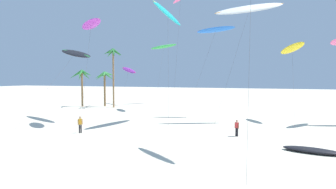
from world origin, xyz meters
TOP-DOWN VIEW (x-y plane):
  - palm_tree_0 at (-22.85, 47.34)m, footprint 3.97×4.31m
  - palm_tree_1 at (-26.61, 45.26)m, footprint 4.94×4.81m
  - palm_tree_2 at (-19.94, 45.69)m, footprint 3.75×3.71m
  - flying_kite_0 at (-14.29, 57.01)m, footprint 5.06×9.75m
  - flying_kite_1 at (5.39, 35.89)m, footprint 8.28×7.45m
  - flying_kite_4 at (-12.06, 27.67)m, footprint 4.98×7.61m
  - flying_kite_6 at (10.45, 39.32)m, footprint 3.52×12.08m
  - flying_kite_7 at (-16.95, 30.93)m, footprint 8.33×12.04m
  - flying_kite_8 at (-3.74, 31.54)m, footprint 3.80×11.46m
  - flying_kite_10 at (-20.89, 53.50)m, footprint 6.53×10.50m
  - flying_kite_11 at (0.40, 39.87)m, footprint 5.98×5.41m
  - grounded_kite_2 at (11.49, 21.76)m, footprint 4.32×2.21m
  - person_foreground_walker at (5.36, 26.15)m, footprint 0.46×0.32m
  - person_near_right at (-9.74, 22.26)m, footprint 0.45×0.32m

SIDE VIEW (x-z plane):
  - grounded_kite_2 at x=11.49m, z-range 0.00..0.40m
  - person_foreground_walker at x=5.36m, z-range 0.08..1.67m
  - person_near_right at x=-9.74m, z-range 0.08..1.80m
  - palm_tree_0 at x=-22.85m, z-range 2.15..8.90m
  - palm_tree_1 at x=-26.61m, z-range 2.12..9.20m
  - flying_kite_10 at x=-20.89m, z-range 3.02..11.24m
  - flying_kite_7 at x=-16.95m, z-range 3.86..13.89m
  - palm_tree_2 at x=-19.94m, z-range 3.77..14.72m
  - flying_kite_6 at x=10.45m, z-range 4.20..14.57m
  - flying_kite_4 at x=-12.06m, z-range 5.66..18.21m
  - flying_kite_0 at x=-14.29m, z-range 5.56..18.71m
  - flying_kite_11 at x=0.40m, z-range 5.82..18.96m
  - flying_kite_8 at x=-3.74m, z-range 5.94..20.61m
  - flying_kite_1 at x=5.39m, z-range 6.42..21.80m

